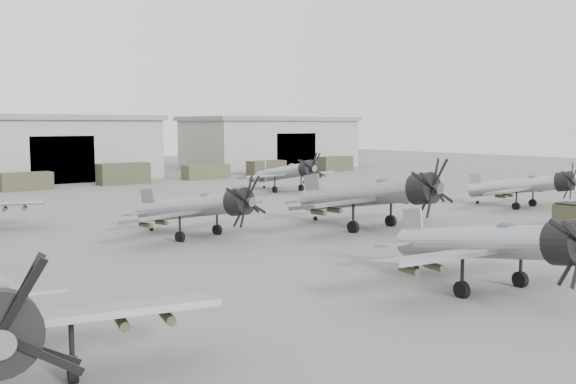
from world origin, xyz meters
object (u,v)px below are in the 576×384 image
aircraft_near_1 (496,244)px  aircraft_far_1 (289,172)px  aircraft_mid_1 (200,207)px  aircraft_mid_3 (527,186)px  aircraft_mid_2 (375,194)px

aircraft_near_1 → aircraft_far_1: aircraft_near_1 is taller
aircraft_mid_1 → aircraft_mid_3: (30.62, -5.15, -0.05)m
aircraft_mid_1 → aircraft_far_1: (22.82, 18.95, 0.08)m
aircraft_near_1 → aircraft_mid_1: aircraft_near_1 is taller
aircraft_near_1 → aircraft_mid_2: aircraft_mid_2 is taller
aircraft_far_1 → aircraft_mid_1: bearing=-136.7°
aircraft_mid_2 → aircraft_far_1: aircraft_mid_2 is taller
aircraft_mid_1 → aircraft_mid_2: aircraft_mid_2 is taller
aircraft_mid_3 → aircraft_mid_2: bearing=172.6°
aircraft_near_1 → aircraft_mid_3: (27.60, 14.91, -0.20)m
aircraft_mid_1 → aircraft_mid_2: (11.43, -4.78, 0.45)m
aircraft_mid_2 → aircraft_mid_1: bearing=153.3°
aircraft_mid_1 → aircraft_mid_2: 12.40m
aircraft_far_1 → aircraft_mid_2: bearing=-112.0°
aircraft_near_1 → aircraft_mid_3: 31.37m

